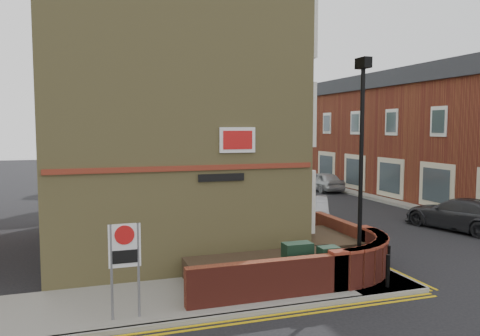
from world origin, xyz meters
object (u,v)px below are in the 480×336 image
utility_cabinet_large (297,264)px  silver_car_near (310,213)px  zone_sign (125,253)px  lamppost (361,168)px

utility_cabinet_large → silver_car_near: size_ratio=0.28×
utility_cabinet_large → zone_sign: zone_sign is taller
utility_cabinet_large → zone_sign: (-4.70, -0.80, 0.92)m
lamppost → zone_sign: lamppost is taller
lamppost → zone_sign: bearing=-173.9°
lamppost → zone_sign: 6.85m
zone_sign → silver_car_near: bearing=42.1°
lamppost → zone_sign: size_ratio=2.86×
lamppost → utility_cabinet_large: 3.24m
utility_cabinet_large → silver_car_near: silver_car_near is taller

